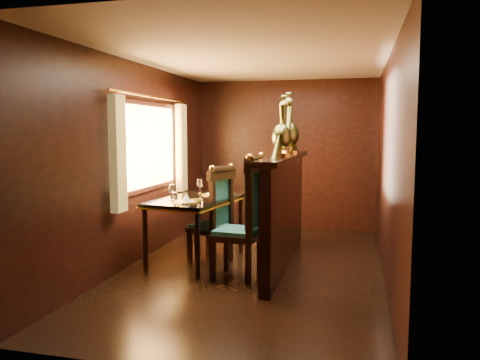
% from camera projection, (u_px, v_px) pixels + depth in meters
% --- Properties ---
extents(ground, '(5.00, 5.00, 0.00)m').
position_uv_depth(ground, '(254.00, 269.00, 5.63)').
color(ground, black).
rests_on(ground, ground).
extents(room_shell, '(3.04, 5.04, 2.52)m').
position_uv_depth(room_shell, '(247.00, 137.00, 5.50)').
color(room_shell, black).
rests_on(room_shell, ground).
extents(partition, '(0.26, 2.70, 1.36)m').
position_uv_depth(partition, '(284.00, 207.00, 5.77)').
color(partition, black).
rests_on(partition, ground).
extents(dining_table, '(1.04, 1.49, 1.01)m').
position_uv_depth(dining_table, '(196.00, 204.00, 5.88)').
color(dining_table, black).
rests_on(dining_table, ground).
extents(chair_left, '(0.55, 0.58, 1.41)m').
position_uv_depth(chair_left, '(248.00, 214.00, 5.19)').
color(chair_left, black).
rests_on(chair_left, ground).
extents(chair_right, '(0.59, 0.60, 1.25)m').
position_uv_depth(chair_right, '(217.00, 212.00, 5.78)').
color(chair_right, black).
rests_on(chair_right, ground).
extents(peacock_left, '(0.22, 0.60, 0.71)m').
position_uv_depth(peacock_left, '(281.00, 125.00, 5.35)').
color(peacock_left, '#1B522D').
rests_on(peacock_left, partition).
extents(peacock_right, '(0.24, 0.65, 0.78)m').
position_uv_depth(peacock_right, '(290.00, 124.00, 6.05)').
color(peacock_right, '#1B522D').
rests_on(peacock_right, partition).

